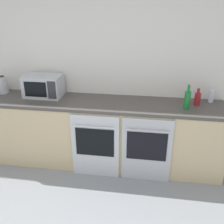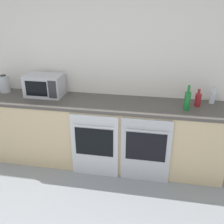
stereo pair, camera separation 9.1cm
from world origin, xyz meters
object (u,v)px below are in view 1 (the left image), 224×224
Objects in this scene: oven_right at (146,150)px; kettle at (2,85)px; bottle_red at (197,99)px; microwave at (44,86)px; bottle_clear at (212,96)px; bottle_green at (187,100)px; oven_left at (95,146)px.

kettle is (-2.07, 0.46, 0.60)m from oven_right.
kettle reaches higher than bottle_red.
bottle_red is 2.67m from kettle.
microwave is 2.26× the size of bottle_clear.
bottle_green is at bearing -133.69° from bottle_red.
kettle is (-2.87, -0.07, 0.03)m from bottle_clear.
kettle reaches higher than oven_left.
kettle is at bearing 162.15° from oven_left.
oven_right is 3.89× the size of bottle_clear.
microwave is at bearing -177.28° from bottle_clear.
microwave is at bearing 152.08° from oven_left.
oven_left is 1.62m from kettle.
oven_right is (0.65, 0.00, 0.00)m from oven_left.
microwave is 0.64m from kettle.
bottle_clear is 0.88× the size of kettle.
microwave is (-0.79, 0.42, 0.63)m from oven_left.
microwave is 1.63× the size of bottle_green.
bottle_clear is 0.72× the size of bottle_green.
bottle_green is at bearing 12.33° from oven_left.
bottle_red is at bearing 46.31° from bottle_green.
oven_left is 2.81× the size of bottle_green.
bottle_green is at bearing 28.06° from oven_right.
oven_left is 1.42m from bottle_red.
bottle_red is (1.24, 0.39, 0.57)m from oven_left.
bottle_clear is at bearing 1.33° from kettle.
oven_left is 3.96× the size of bottle_red.
oven_left is 1.72× the size of microwave.
bottle_green reaches higher than oven_left.
bottle_clear reaches higher than oven_right.
bottle_green reaches higher than oven_right.
bottle_red reaches higher than oven_right.
bottle_clear is at bearing 33.60° from oven_right.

